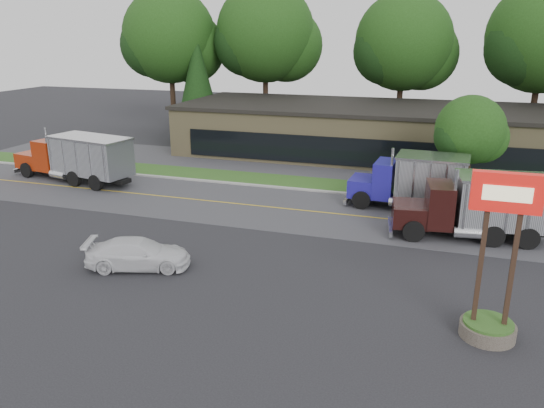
{
  "coord_description": "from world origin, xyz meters",
  "views": [
    {
      "loc": [
        8.33,
        -20.39,
        10.17
      ],
      "look_at": [
        0.33,
        4.34,
        1.8
      ],
      "focal_mm": 35.0,
      "sensor_mm": 36.0,
      "label": 1
    }
  ],
  "objects": [
    {
      "name": "ground",
      "position": [
        0.0,
        0.0,
        0.0
      ],
      "size": [
        140.0,
        140.0,
        0.0
      ],
      "primitive_type": "plane",
      "color": "#2C2C30",
      "rests_on": "ground"
    },
    {
      "name": "road",
      "position": [
        0.0,
        9.0,
        0.0
      ],
      "size": [
        60.0,
        8.0,
        0.02
      ],
      "primitive_type": "cube",
      "color": "#4F4F53",
      "rests_on": "ground"
    },
    {
      "name": "center_line",
      "position": [
        0.0,
        9.0,
        0.0
      ],
      "size": [
        60.0,
        0.12,
        0.01
      ],
      "primitive_type": "cube",
      "color": "gold",
      "rests_on": "ground"
    },
    {
      "name": "curb",
      "position": [
        0.0,
        13.2,
        0.0
      ],
      "size": [
        60.0,
        0.3,
        0.12
      ],
      "primitive_type": "cube",
      "color": "#9E9E99",
      "rests_on": "ground"
    },
    {
      "name": "grass_verge",
      "position": [
        0.0,
        15.0,
        0.0
      ],
      "size": [
        60.0,
        3.4,
        0.03
      ],
      "primitive_type": "cube",
      "color": "#254B1A",
      "rests_on": "ground"
    },
    {
      "name": "far_parking",
      "position": [
        0.0,
        20.0,
        0.0
      ],
      "size": [
        60.0,
        7.0,
        0.02
      ],
      "primitive_type": "cube",
      "color": "#4F4F53",
      "rests_on": "ground"
    },
    {
      "name": "strip_mall",
      "position": [
        2.0,
        26.0,
        2.0
      ],
      "size": [
        32.0,
        12.0,
        4.0
      ],
      "primitive_type": "cube",
      "color": "#97875D",
      "rests_on": "ground"
    },
    {
      "name": "bilo_sign",
      "position": [
        10.5,
        -2.5,
        2.02
      ],
      "size": [
        2.2,
        1.9,
        5.95
      ],
      "color": "#6B6054",
      "rests_on": "ground"
    },
    {
      "name": "tree_far_a",
      "position": [
        -19.84,
        32.12,
        9.47
      ],
      "size": [
        10.4,
        9.79,
        14.84
      ],
      "color": "#382619",
      "rests_on": "ground"
    },
    {
      "name": "tree_far_b",
      "position": [
        -9.84,
        34.13,
        9.8
      ],
      "size": [
        10.76,
        10.13,
        15.35
      ],
      "color": "#382619",
      "rests_on": "ground"
    },
    {
      "name": "tree_far_c",
      "position": [
        4.15,
        34.12,
        8.99
      ],
      "size": [
        9.88,
        9.3,
        14.09
      ],
      "color": "#382619",
      "rests_on": "ground"
    },
    {
      "name": "evergreen_left",
      "position": [
        -16.0,
        30.0,
        5.76
      ],
      "size": [
        4.61,
        4.61,
        10.48
      ],
      "color": "#382619",
      "rests_on": "ground"
    },
    {
      "name": "tree_verge",
      "position": [
        10.07,
        15.06,
        4.19
      ],
      "size": [
        4.61,
        4.34,
        6.58
      ],
      "color": "#382619",
      "rests_on": "ground"
    },
    {
      "name": "dump_truck_red",
      "position": [
        -16.21,
        10.47,
        1.81
      ],
      "size": [
        10.25,
        4.39,
        3.36
      ],
      "rotation": [
        0.0,
        0.0,
        2.94
      ],
      "color": "black",
      "rests_on": "ground"
    },
    {
      "name": "dump_truck_blue",
      "position": [
        7.03,
        11.4,
        1.8
      ],
      "size": [
        7.04,
        3.01,
        3.36
      ],
      "rotation": [
        0.0,
        0.0,
        3.08
      ],
      "color": "black",
      "rests_on": "ground"
    },
    {
      "name": "dump_truck_maroon",
      "position": [
        10.51,
        7.47,
        1.8
      ],
      "size": [
        7.95,
        3.56,
        3.36
      ],
      "rotation": [
        0.0,
        0.0,
        3.27
      ],
      "color": "black",
      "rests_on": "ground"
    },
    {
      "name": "rally_car",
      "position": [
        -4.26,
        -1.18,
        0.68
      ],
      "size": [
        5.01,
        3.25,
        1.35
      ],
      "primitive_type": "imported",
      "rotation": [
        0.0,
        0.0,
        1.89
      ],
      "color": "silver",
      "rests_on": "ground"
    }
  ]
}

